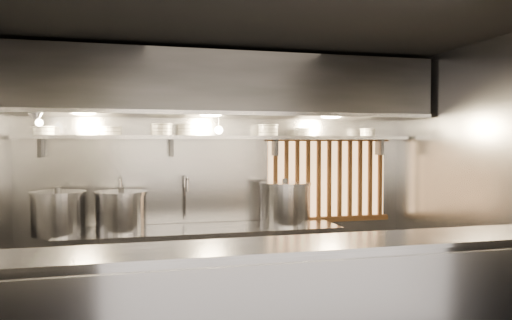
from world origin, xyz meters
name	(u,v)px	position (x,y,z in m)	size (l,w,h in m)	color
ceiling	(255,29)	(0.00, 0.00, 2.80)	(4.50, 4.50, 0.00)	black
wall_back	(223,179)	(0.00, 1.50, 1.40)	(4.50, 4.50, 0.00)	gray
wall_right	(476,186)	(2.25, 0.00, 1.40)	(3.00, 3.00, 0.00)	gray
cooking_bench	(202,269)	(-0.30, 1.13, 0.45)	(3.00, 0.70, 0.90)	gray
bowl_shelf	(226,138)	(0.00, 1.32, 1.88)	(4.40, 0.34, 0.04)	gray
exhaust_hood	(230,87)	(0.00, 1.10, 2.42)	(4.40, 0.81, 0.65)	#2D2D30
wood_screen	(328,179)	(1.30, 1.45, 1.38)	(1.56, 0.09, 1.04)	#EBAE6A
faucet_left	(120,190)	(-1.15, 1.37, 1.31)	(0.04, 0.30, 0.50)	silver
faucet_right	(185,189)	(-0.45, 1.37, 1.31)	(0.04, 0.30, 0.50)	silver
heat_lamp	(36,117)	(-1.90, 0.85, 2.07)	(0.25, 0.35, 0.20)	gray
pendant_bulb	(219,130)	(-0.10, 1.20, 1.96)	(0.09, 0.09, 0.19)	#2D2D30
stock_pot_left	(58,213)	(-1.75, 1.12, 1.12)	(0.62, 0.62, 0.48)	gray
stock_pot_mid	(121,211)	(-1.14, 1.15, 1.11)	(0.61, 0.61, 0.46)	gray
stock_pot_right	(285,203)	(0.65, 1.17, 1.14)	(0.77, 0.77, 0.51)	gray
bowl_stack_0	(44,131)	(-1.91, 1.32, 1.95)	(0.23, 0.23, 0.09)	silver
bowl_stack_1	(110,131)	(-1.25, 1.32, 1.95)	(0.24, 0.24, 0.09)	silver
bowl_stack_2	(162,129)	(-0.70, 1.32, 1.97)	(0.24, 0.24, 0.13)	silver
bowl_stack_3	(187,130)	(-0.44, 1.32, 1.97)	(0.21, 0.21, 0.13)	silver
bowl_stack_4	(268,130)	(0.50, 1.32, 1.97)	(0.24, 0.24, 0.13)	silver
bowl_stack_5	(304,132)	(0.93, 1.32, 1.95)	(0.21, 0.21, 0.09)	silver
bowl_stack_6	(368,132)	(1.75, 1.32, 1.95)	(0.20, 0.20, 0.09)	silver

